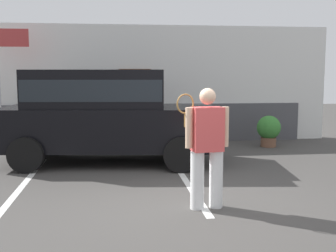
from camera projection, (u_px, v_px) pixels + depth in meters
ground_plane at (186, 204)px, 6.44m from camera, size 40.00×40.00×0.00m
parking_stripe_0 at (24, 184)px, 7.59m from camera, size 0.12×4.40×0.01m
parking_stripe_1 at (185, 179)px, 7.94m from camera, size 0.12×4.40×0.01m
house_frontage at (152, 88)px, 12.24m from camera, size 10.41×0.40×3.34m
parked_suv at (104, 111)px, 9.31m from camera, size 4.79×2.58×2.05m
tennis_player_man at (207, 146)px, 6.14m from camera, size 0.79×0.32×1.77m
potted_plant_by_porch at (269, 129)px, 11.43m from camera, size 0.64×0.64×0.84m
flag_pole at (6, 66)px, 10.78m from camera, size 0.80×0.05×3.15m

